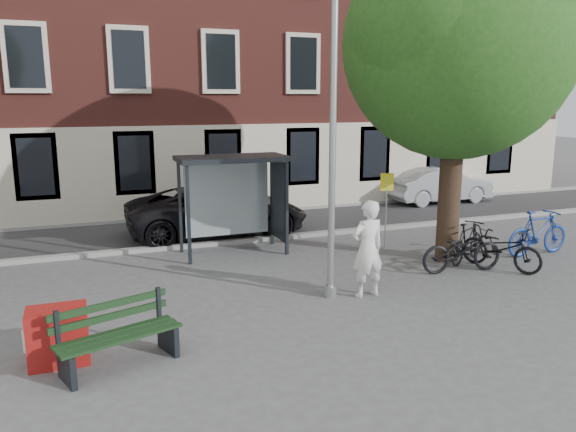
% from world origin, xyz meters
% --- Properties ---
extents(ground, '(90.00, 90.00, 0.00)m').
position_xyz_m(ground, '(0.00, 0.00, 0.00)').
color(ground, '#4C4C4F').
rests_on(ground, ground).
extents(road, '(40.00, 4.00, 0.01)m').
position_xyz_m(road, '(0.00, 7.00, 0.01)').
color(road, '#28282B').
rests_on(road, ground).
extents(curb_near, '(40.00, 0.25, 0.12)m').
position_xyz_m(curb_near, '(0.00, 5.00, 0.06)').
color(curb_near, gray).
rests_on(curb_near, ground).
extents(curb_far, '(40.00, 0.25, 0.12)m').
position_xyz_m(curb_far, '(0.00, 9.00, 0.06)').
color(curb_far, gray).
rests_on(curb_far, ground).
extents(building_row, '(30.00, 8.00, 14.00)m').
position_xyz_m(building_row, '(0.00, 13.00, 7.00)').
color(building_row, brown).
rests_on(building_row, ground).
extents(lamppost, '(0.28, 0.35, 6.11)m').
position_xyz_m(lamppost, '(0.00, 0.00, 2.78)').
color(lamppost, '#9EA0A3').
rests_on(lamppost, ground).
extents(tree_right, '(5.76, 5.60, 8.20)m').
position_xyz_m(tree_right, '(4.01, 1.38, 5.62)').
color(tree_right, black).
rests_on(tree_right, ground).
extents(bus_shelter, '(2.85, 1.45, 2.62)m').
position_xyz_m(bus_shelter, '(-0.61, 4.11, 1.92)').
color(bus_shelter, '#1E2328').
rests_on(bus_shelter, ground).
extents(painter, '(0.80, 0.57, 2.06)m').
position_xyz_m(painter, '(0.73, -0.23, 1.03)').
color(painter, white).
rests_on(painter, ground).
extents(bench, '(2.00, 1.20, 0.98)m').
position_xyz_m(bench, '(-4.40, -1.66, 0.45)').
color(bench, '#1E2328').
rests_on(bench, ground).
extents(bike_a, '(2.13, 0.92, 1.08)m').
position_xyz_m(bike_a, '(3.67, 0.47, 0.54)').
color(bike_a, black).
rests_on(bike_a, ground).
extents(bike_b, '(2.05, 0.66, 1.22)m').
position_xyz_m(bike_b, '(6.50, 0.98, 0.61)').
color(bike_b, navy).
rests_on(bike_b, ground).
extents(bike_c, '(1.50, 2.11, 1.05)m').
position_xyz_m(bike_c, '(4.72, 0.33, 0.53)').
color(bike_c, black).
rests_on(bike_c, ground).
extents(bike_d, '(1.78, 1.26, 1.05)m').
position_xyz_m(bike_d, '(4.33, 1.10, 0.53)').
color(bike_d, black).
rests_on(bike_d, ground).
extents(car_dark, '(5.46, 2.54, 1.52)m').
position_xyz_m(car_dark, '(-0.89, 6.19, 0.76)').
color(car_dark, black).
rests_on(car_dark, ground).
extents(car_silver, '(4.30, 1.56, 1.41)m').
position_xyz_m(car_silver, '(8.71, 8.40, 0.70)').
color(car_silver, '#A4A7AB').
rests_on(car_silver, ground).
extents(red_stand, '(0.90, 0.60, 0.90)m').
position_xyz_m(red_stand, '(-5.26, -1.23, 0.45)').
color(red_stand, maroon).
rests_on(red_stand, ground).
extents(bucket_a, '(0.33, 0.33, 0.36)m').
position_xyz_m(bucket_a, '(-5.71, -0.60, 0.18)').
color(bucket_a, silver).
rests_on(bucket_a, ground).
extents(bucket_b, '(0.33, 0.33, 0.36)m').
position_xyz_m(bucket_b, '(-5.68, -0.60, 0.18)').
color(bucket_b, silver).
rests_on(bucket_b, ground).
extents(bucket_c, '(0.31, 0.31, 0.36)m').
position_xyz_m(bucket_c, '(-5.45, -0.25, 0.18)').
color(bucket_c, white).
rests_on(bucket_c, ground).
extents(notice_sign, '(0.36, 0.14, 2.10)m').
position_xyz_m(notice_sign, '(3.07, 3.02, 1.56)').
color(notice_sign, '#9EA0A3').
rests_on(notice_sign, ground).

